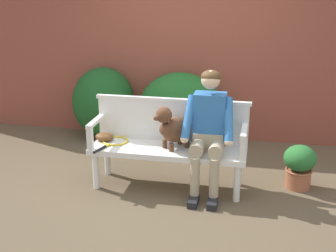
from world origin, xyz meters
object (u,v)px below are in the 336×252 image
(person_seated, at_px, (209,127))
(dog_on_bench, at_px, (173,127))
(tennis_racket, at_px, (114,142))
(garden_bench, at_px, (168,153))
(potted_plant, at_px, (299,165))
(baseball_glove, at_px, (104,137))

(person_seated, distance_m, dog_on_bench, 0.39)
(dog_on_bench, relative_size, tennis_racket, 0.84)
(garden_bench, xyz_separation_m, tennis_racket, (-0.63, 0.03, 0.07))
(person_seated, bearing_deg, potted_plant, 16.18)
(garden_bench, bearing_deg, dog_on_bench, -9.35)
(dog_on_bench, bearing_deg, potted_plant, 11.50)
(potted_plant, bearing_deg, dog_on_bench, -168.50)
(garden_bench, relative_size, baseball_glove, 7.78)
(person_seated, xyz_separation_m, baseball_glove, (-1.20, 0.09, -0.22))
(garden_bench, bearing_deg, potted_plant, 10.74)
(person_seated, height_order, baseball_glove, person_seated)
(garden_bench, distance_m, baseball_glove, 0.77)
(garden_bench, bearing_deg, tennis_racket, 176.88)
(garden_bench, height_order, tennis_racket, tennis_racket)
(person_seated, height_order, tennis_racket, person_seated)
(tennis_racket, height_order, baseball_glove, baseball_glove)
(baseball_glove, bearing_deg, potted_plant, 17.97)
(tennis_racket, bearing_deg, dog_on_bench, -3.61)
(garden_bench, relative_size, potted_plant, 3.45)
(garden_bench, distance_m, tennis_racket, 0.63)
(garden_bench, xyz_separation_m, dog_on_bench, (0.05, -0.01, 0.30))
(potted_plant, bearing_deg, garden_bench, -169.26)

